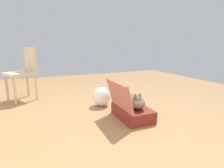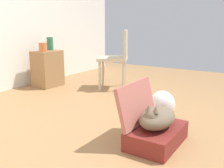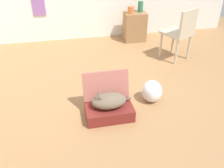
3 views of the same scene
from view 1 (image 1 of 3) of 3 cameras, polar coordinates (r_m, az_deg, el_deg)
The scene contains 6 objects.
ground_plane at distance 2.39m, azimuth -7.50°, elevation -12.06°, with size 7.68×7.68×0.00m, color #9E7247.
suitcase_base at distance 2.48m, azimuth 6.56°, elevation -9.09°, with size 0.60×0.38×0.16m, color maroon.
suitcase_lid at distance 2.30m, azimuth 2.32°, elevation -3.68°, with size 0.60×0.38×0.04m, color #B26356.
cat at distance 2.42m, azimuth 6.75°, elevation -5.38°, with size 0.52×0.28×0.23m.
plastic_bag_white at distance 2.93m, azimuth -3.38°, elevation -4.06°, with size 0.28×0.29×0.31m, color white.
chair at distance 3.59m, azimuth -26.43°, elevation 3.76°, with size 0.59×0.61×0.95m.
Camera 1 is at (-2.10, 0.57, 0.98)m, focal length 28.43 mm.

